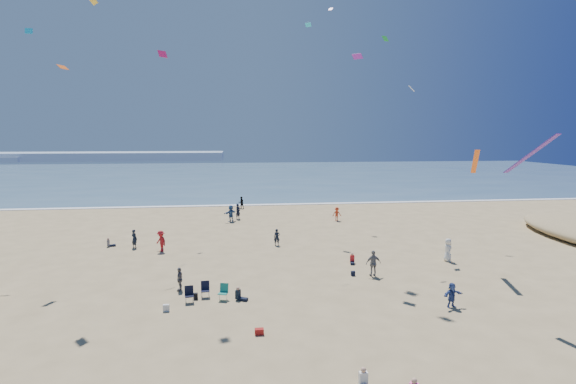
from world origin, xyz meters
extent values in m
plane|color=tan|center=(0.00, 0.00, 0.00)|extent=(220.00, 220.00, 0.00)
cube|color=#476B84|center=(0.00, 95.00, 0.03)|extent=(220.00, 100.00, 0.06)
cube|color=white|center=(0.00, 45.00, 0.04)|extent=(220.00, 1.20, 0.08)
cube|color=#7A8EA8|center=(-60.00, 170.00, 1.60)|extent=(110.00, 20.00, 3.20)
imported|color=#314687|center=(11.27, 4.83, 0.74)|extent=(1.43, 0.78, 1.47)
imported|color=#33598C|center=(-1.59, 32.90, 0.97)|extent=(1.67, 1.70, 1.95)
imported|color=red|center=(10.81, 31.94, 0.81)|extent=(1.05, 0.61, 1.61)
imported|color=black|center=(-10.14, 21.57, 0.84)|extent=(0.73, 0.69, 1.68)
imported|color=white|center=(15.66, 14.08, 0.92)|extent=(0.78, 1.01, 1.85)
imported|color=black|center=(-0.73, 34.33, 0.95)|extent=(0.81, 0.81, 1.89)
imported|color=black|center=(-0.19, 42.39, 0.82)|extent=(0.96, 0.85, 1.64)
imported|color=gray|center=(8.53, 11.07, 0.94)|extent=(1.11, 0.49, 1.88)
imported|color=slate|center=(-4.86, 9.70, 0.78)|extent=(0.51, 0.96, 1.55)
imported|color=maroon|center=(-7.59, 20.03, 0.91)|extent=(1.29, 1.33, 1.83)
imported|color=black|center=(2.60, 20.92, 0.76)|extent=(0.59, 0.42, 1.52)
cube|color=silver|center=(-5.26, 6.28, 0.20)|extent=(0.35, 0.20, 0.40)
cube|color=black|center=(-3.75, 8.01, 0.19)|extent=(0.30, 0.22, 0.38)
cube|color=maroon|center=(-0.14, 2.61, 0.15)|extent=(0.45, 0.30, 0.30)
cube|color=black|center=(7.13, 11.34, 0.17)|extent=(0.28, 0.18, 0.34)
cube|color=purple|center=(7.87, 13.91, 15.76)|extent=(0.80, 0.83, 0.35)
cube|color=#D31A57|center=(-6.74, 18.76, 16.45)|extent=(0.76, 0.72, 0.55)
cube|color=#139CD0|center=(-17.04, 19.68, 18.14)|extent=(0.57, 0.23, 0.45)
cube|color=#DB5EB9|center=(10.77, 36.42, 25.17)|extent=(0.72, 0.76, 0.43)
cube|color=#22B8DA|center=(6.79, 29.14, 21.51)|extent=(0.67, 0.63, 0.38)
cube|color=gold|center=(-10.18, 12.71, 18.72)|extent=(0.80, 0.90, 0.46)
cube|color=green|center=(11.60, 18.72, 18.10)|extent=(0.58, 0.53, 0.51)
cube|color=#EA4F07|center=(-13.48, 16.17, 14.93)|extent=(0.65, 0.92, 0.31)
cube|color=silver|center=(14.25, 19.14, 14.05)|extent=(0.71, 0.74, 0.53)
cube|color=#582698|center=(14.35, 3.01, 9.02)|extent=(0.35, 3.14, 2.21)
cube|color=#E55918|center=(16.41, 12.02, 8.08)|extent=(0.35, 2.64, 1.87)
camera|label=1|loc=(-1.39, -19.04, 10.02)|focal=28.00mm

